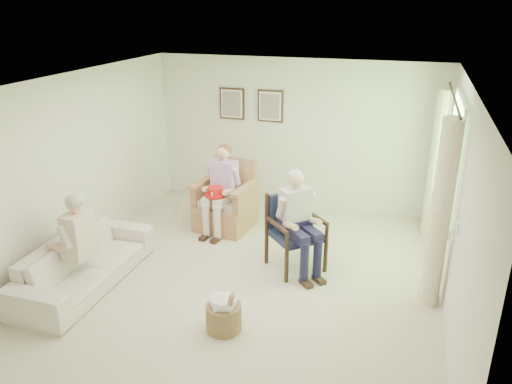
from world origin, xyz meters
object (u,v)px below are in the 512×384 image
wicker_armchair (226,207)px  person_dark (295,215)px  wood_armchair (298,228)px  hatbox (224,312)px  sofa (85,262)px  person_wicker (222,183)px  person_sofa (74,238)px  red_hat (215,192)px

wicker_armchair → person_dark: bearing=-29.2°
wood_armchair → wicker_armchair: bearing=104.0°
hatbox → person_dark: bearing=73.8°
sofa → person_wicker: 2.40m
person_sofa → person_dark: bearing=117.5°
wicker_armchair → hatbox: size_ratio=1.84×
sofa → red_hat: red_hat is taller
wicker_armchair → red_hat: bearing=-88.1°
wicker_armchair → wood_armchair: wicker_armchair is taller
wicker_armchair → hatbox: (0.94, -2.57, -0.12)m
hatbox → person_wicker: bearing=111.2°
person_wicker → person_sofa: 2.46m
wicker_armchair → person_wicker: bearing=-82.3°
person_dark → red_hat: bearing=110.1°
sofa → person_dark: (2.51, 1.16, 0.51)m
sofa → red_hat: size_ratio=6.82×
sofa → hatbox: 2.10m
wood_armchair → hatbox: size_ratio=1.73×
person_dark → wood_armchair: bearing=46.2°
wood_armchair → red_hat: 1.53m
wood_armchair → sofa: bearing=164.1°
wicker_armchair → person_dark: (1.39, -1.04, 0.48)m
wood_armchair → sofa: wood_armchair is taller
wood_armchair → person_wicker: (-1.39, 0.73, 0.25)m
wicker_armchair → person_wicker: 0.48m
person_dark → hatbox: size_ratio=2.35×
person_wicker → red_hat: size_ratio=4.38×
red_hat → hatbox: size_ratio=0.53×
person_dark → person_sofa: size_ratio=1.09×
wicker_armchair → person_sofa: (-1.12, -2.33, 0.38)m
wicker_armchair → hatbox: wicker_armchair is taller
wicker_armchair → person_wicker: (0.00, -0.14, 0.46)m
person_sofa → hatbox: size_ratio=2.16×
wicker_armchair → person_wicker: person_wicker is taller
person_sofa → red_hat: size_ratio=4.07×
wicker_armchair → sofa: wicker_armchair is taller
wood_armchair → person_dark: (-0.00, -0.17, 0.26)m
wood_armchair → person_dark: size_ratio=0.73×
person_wicker → person_dark: size_ratio=0.99×
person_wicker → person_sofa: size_ratio=1.08×
person_dark → hatbox: person_dark is taller
wood_armchair → person_sofa: person_sofa is taller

